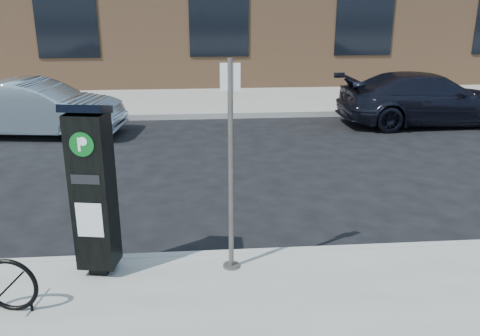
{
  "coord_description": "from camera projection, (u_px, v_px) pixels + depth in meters",
  "views": [
    {
      "loc": [
        -0.78,
        -5.69,
        3.18
      ],
      "look_at": [
        -0.26,
        0.5,
        1.08
      ],
      "focal_mm": 38.0,
      "sensor_mm": 36.0,
      "label": 1
    }
  ],
  "objects": [
    {
      "name": "ground",
      "position": [
        264.0,
        260.0,
        6.45
      ],
      "size": [
        120.0,
        120.0,
        0.0
      ],
      "primitive_type": "plane",
      "color": "black",
      "rests_on": "ground"
    },
    {
      "name": "sidewalk_far",
      "position": [
        217.0,
        82.0,
        19.65
      ],
      "size": [
        60.0,
        12.0,
        0.15
      ],
      "primitive_type": "cube",
      "color": "gray",
      "rests_on": "ground"
    },
    {
      "name": "curb_near",
      "position": [
        264.0,
        256.0,
        6.41
      ],
      "size": [
        60.0,
        0.12,
        0.16
      ],
      "primitive_type": "cube",
      "color": "#9E9B93",
      "rests_on": "ground"
    },
    {
      "name": "curb_far",
      "position": [
        226.0,
        116.0,
        14.0
      ],
      "size": [
        60.0,
        0.12,
        0.16
      ],
      "primitive_type": "cube",
      "color": "#9E9B93",
      "rests_on": "ground"
    },
    {
      "name": "parking_kiosk",
      "position": [
        93.0,
        189.0,
        5.59
      ],
      "size": [
        0.52,
        0.48,
        2.0
      ],
      "rotation": [
        0.0,
        0.0,
        -0.18
      ],
      "color": "black",
      "rests_on": "sidewalk_near"
    },
    {
      "name": "sign_pole",
      "position": [
        231.0,
        170.0,
        5.62
      ],
      "size": [
        0.21,
        0.19,
        2.43
      ],
      "rotation": [
        0.0,
        0.0,
        -0.04
      ],
      "color": "#5B5550",
      "rests_on": "sidewalk_near"
    },
    {
      "name": "bike_rack",
      "position": [
        10.0,
        285.0,
        5.09
      ],
      "size": [
        0.58,
        0.15,
        0.58
      ],
      "rotation": [
        0.0,
        0.0,
        -0.18
      ],
      "color": "black",
      "rests_on": "sidewalk_near"
    },
    {
      "name": "car_silver",
      "position": [
        36.0,
        108.0,
        12.09
      ],
      "size": [
        4.2,
        1.93,
        1.33
      ],
      "primitive_type": "imported",
      "rotation": [
        0.0,
        0.0,
        1.44
      ],
      "color": "#94ADBC",
      "rests_on": "ground"
    },
    {
      "name": "car_dark",
      "position": [
        427.0,
        99.0,
        13.2
      ],
      "size": [
        4.68,
        2.04,
        1.34
      ],
      "primitive_type": "imported",
      "rotation": [
        0.0,
        0.0,
        1.61
      ],
      "color": "black",
      "rests_on": "ground"
    }
  ]
}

